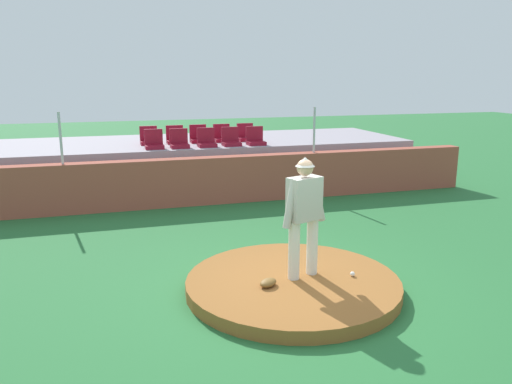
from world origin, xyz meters
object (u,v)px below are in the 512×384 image
baseball (352,274)px  stadium_chair_2 (207,141)px  stadium_chair_3 (231,140)px  stadium_chair_6 (175,138)px  stadium_chair_1 (179,142)px  fielding_glove (268,283)px  stadium_chair_9 (246,135)px  stadium_chair_5 (149,139)px  stadium_chair_7 (199,137)px  pitcher (304,209)px  stadium_chair_4 (255,139)px  stadium_chair_0 (154,143)px  stadium_chair_8 (222,136)px

baseball → stadium_chair_2: 7.10m
stadium_chair_3 → stadium_chair_6: (-1.41, 0.90, 0.00)m
stadium_chair_1 → stadium_chair_2: 0.74m
fielding_glove → stadium_chair_9: bearing=-139.9°
stadium_chair_5 → stadium_chair_7: bearing=-179.7°
stadium_chair_2 → stadium_chair_9: same height
stadium_chair_2 → stadium_chair_7: (-0.05, 0.93, 0.00)m
stadium_chair_2 → stadium_chair_5: bearing=-32.4°
stadium_chair_2 → stadium_chair_3: size_ratio=1.00×
stadium_chair_6 → stadium_chair_2: bearing=128.5°
stadium_chair_3 → stadium_chair_9: same height
pitcher → stadium_chair_5: bearing=82.7°
stadium_chair_4 → stadium_chair_2: bearing=-0.7°
baseball → stadium_chair_3: (-0.19, 6.96, 1.21)m
stadium_chair_2 → stadium_chair_3: same height
stadium_chair_0 → stadium_chair_7: same height
stadium_chair_6 → stadium_chair_7: 0.67m
pitcher → stadium_chair_2: 6.72m
fielding_glove → stadium_chair_7: stadium_chair_7 is taller
stadium_chair_1 → stadium_chair_4: 2.11m
baseball → stadium_chair_4: stadium_chair_4 is taller
stadium_chair_2 → fielding_glove: bearing=86.1°
pitcher → baseball: pitcher is taller
stadium_chair_7 → stadium_chair_9: (1.41, -0.00, 0.00)m
stadium_chair_0 → stadium_chair_7: bearing=-146.4°
stadium_chair_0 → stadium_chair_5: bearing=-86.2°
stadium_chair_1 → stadium_chair_9: 2.29m
stadium_chair_2 → stadium_chair_5: size_ratio=1.00×
stadium_chair_6 → stadium_chair_7: (0.67, 0.02, 0.00)m
stadium_chair_4 → stadium_chair_6: same height
stadium_chair_4 → pitcher: bearing=79.6°
stadium_chair_8 → stadium_chair_4: bearing=128.0°
pitcher → stadium_chair_8: size_ratio=3.67×
pitcher → stadium_chair_7: 7.65m
fielding_glove → stadium_chair_4: 7.26m
stadium_chair_0 → stadium_chair_3: bearing=179.5°
stadium_chair_0 → stadium_chair_2: bearing=178.5°
stadium_chair_4 → stadium_chair_6: 2.30m
stadium_chair_1 → stadium_chair_9: size_ratio=1.00×
baseball → stadium_chair_4: (0.50, 6.93, 1.21)m
pitcher → stadium_chair_6: size_ratio=3.67×
stadium_chair_8 → stadium_chair_3: bearing=92.5°
stadium_chair_2 → stadium_chair_4: 1.38m
pitcher → baseball: size_ratio=24.77×
fielding_glove → stadium_chair_4: bearing=-141.7°
stadium_chair_3 → stadium_chair_4: same height
stadium_chair_2 → stadium_chair_8: same height
pitcher → stadium_chair_9: (1.21, 7.64, 0.18)m
stadium_chair_7 → stadium_chair_9: 1.41m
fielding_glove → stadium_chair_3: 7.14m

